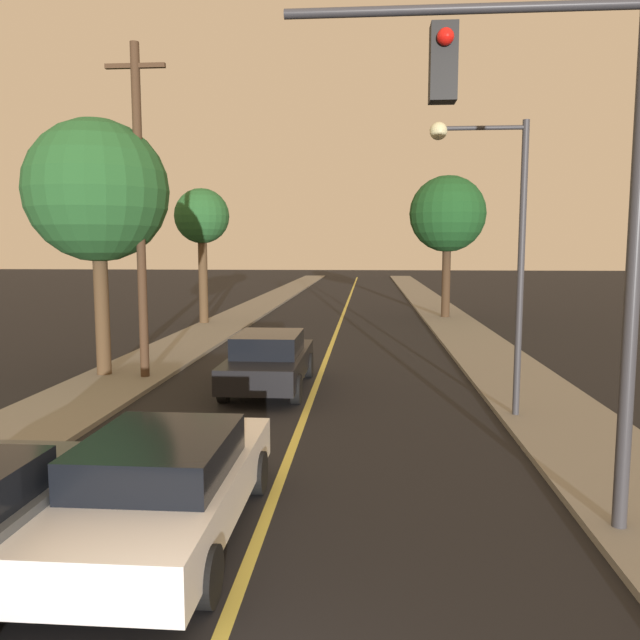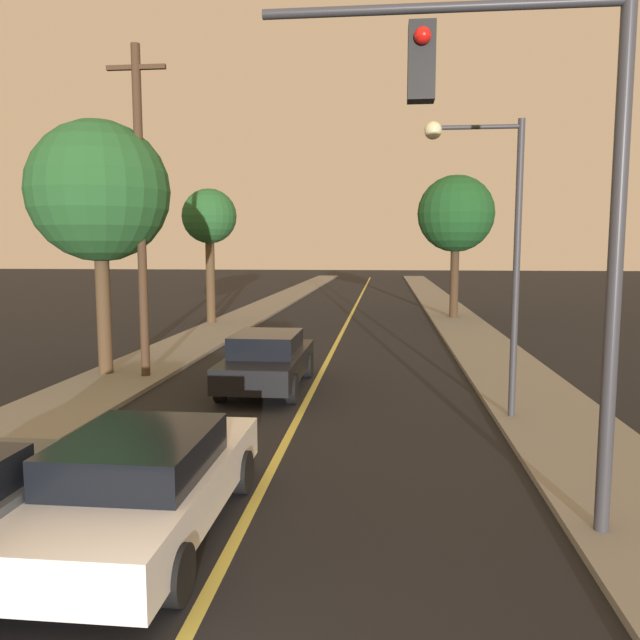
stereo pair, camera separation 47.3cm
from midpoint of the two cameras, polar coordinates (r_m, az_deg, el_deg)
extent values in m
cube|color=black|center=(39.86, 3.66, 1.37)|extent=(8.29, 80.00, 0.01)
cube|color=#D1C14C|center=(39.86, 3.66, 1.38)|extent=(0.16, 76.00, 0.00)
cube|color=gray|center=(40.43, -4.00, 1.52)|extent=(2.50, 80.00, 0.12)
cube|color=gray|center=(40.01, 11.40, 1.35)|extent=(2.50, 80.00, 0.12)
cube|color=white|center=(8.38, -14.06, -14.73)|extent=(1.89, 4.74, 0.58)
cube|color=black|center=(8.03, -14.64, -11.69)|extent=(1.66, 2.13, 0.47)
cylinder|color=black|center=(10.07, -16.02, -12.85)|extent=(0.22, 0.63, 0.63)
cylinder|color=black|center=(9.57, -5.69, -13.66)|extent=(0.22, 0.63, 0.63)
cylinder|color=black|center=(7.64, -24.77, -19.70)|extent=(0.22, 0.63, 0.63)
cylinder|color=black|center=(6.97, -10.95, -21.88)|extent=(0.22, 0.63, 0.63)
cube|color=black|center=(16.16, -3.93, -4.03)|extent=(1.81, 4.84, 0.59)
cube|color=black|center=(15.87, -4.06, -2.15)|extent=(1.59, 2.18, 0.54)
cylinder|color=black|center=(17.82, -5.82, -4.01)|extent=(0.22, 0.71, 0.71)
cylinder|color=black|center=(17.55, -0.31, -4.14)|extent=(0.22, 0.71, 0.71)
cylinder|color=black|center=(14.95, -8.18, -6.11)|extent=(0.22, 0.71, 0.71)
cylinder|color=black|center=(14.64, -1.60, -6.32)|extent=(0.22, 0.71, 0.71)
cylinder|color=black|center=(8.63, -20.49, -16.28)|extent=(0.22, 0.66, 0.66)
cylinder|color=#333338|center=(8.33, 26.86, 4.31)|extent=(0.18, 0.18, 6.55)
cylinder|color=#333338|center=(8.32, 12.76, 26.09)|extent=(4.23, 0.12, 0.12)
cube|color=black|center=(8.11, 11.04, 22.12)|extent=(0.32, 0.28, 0.90)
sphere|color=red|center=(8.01, 11.21, 24.16)|extent=(0.20, 0.20, 0.20)
cylinder|color=#333338|center=(13.49, 18.48, 4.27)|extent=(0.14, 0.14, 6.07)
cylinder|color=#333338|center=(13.54, 15.18, 16.66)|extent=(1.74, 0.09, 0.09)
sphere|color=beige|center=(13.42, 11.34, 16.63)|extent=(0.36, 0.36, 0.36)
cylinder|color=#422D1E|center=(17.60, -15.32, 9.30)|extent=(0.24, 0.24, 8.81)
cube|color=#422D1E|center=(18.20, -15.72, 21.35)|extent=(1.60, 0.12, 0.12)
cylinder|color=#4C3823|center=(18.34, -18.48, 1.08)|extent=(0.39, 0.39, 3.70)
sphere|color=#235628|center=(18.33, -18.85, 11.07)|extent=(3.84, 3.84, 3.84)
cylinder|color=#4C3823|center=(29.84, -9.53, 3.71)|extent=(0.42, 0.42, 4.10)
sphere|color=#235628|center=(29.84, -9.64, 9.35)|extent=(2.54, 2.54, 2.54)
cylinder|color=#3D2B1C|center=(32.39, 12.59, 3.67)|extent=(0.43, 0.43, 3.88)
sphere|color=#19471E|center=(32.39, 12.74, 9.47)|extent=(3.83, 3.83, 3.83)
camera|label=1|loc=(0.24, -89.23, 0.09)|focal=35.00mm
camera|label=2|loc=(0.24, 90.77, -0.09)|focal=35.00mm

